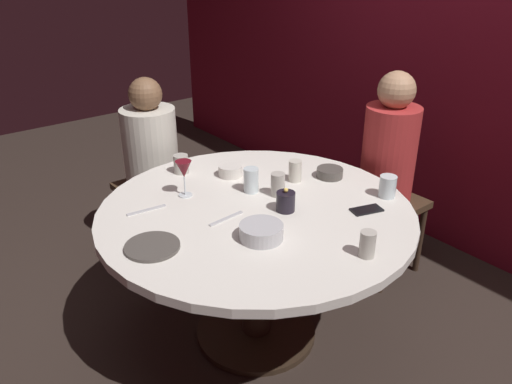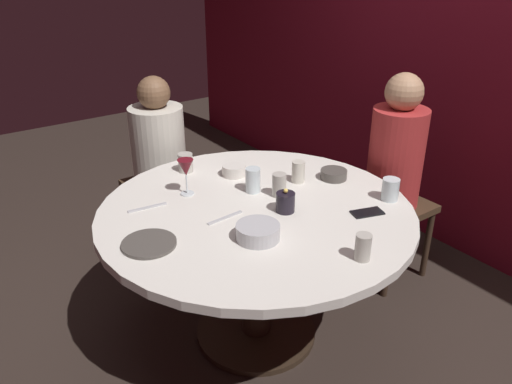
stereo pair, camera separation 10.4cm
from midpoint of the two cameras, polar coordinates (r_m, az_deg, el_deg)
The scene contains 20 objects.
ground_plane at distance 2.70m, azimuth 1.15°, elevation -15.51°, with size 8.00×8.00×0.00m, color #2D231E.
back_wall at distance 3.26m, azimuth 25.01°, elevation 15.10°, with size 6.00×0.10×2.60m, color maroon.
dining_table at distance 2.35m, azimuth 1.28°, elevation -4.76°, with size 1.42×1.42×0.72m.
seated_diner_left at distance 3.07m, azimuth -9.92°, elevation 4.90°, with size 0.40×0.40×1.13m.
seated_diner_back at distance 2.89m, azimuth 16.40°, elevation 3.66°, with size 0.40×0.40×1.21m.
candle_holder at distance 2.24m, azimuth 4.65°, elevation -1.15°, with size 0.08×0.08×0.11m.
wine_glass at distance 2.37m, azimuth -6.64°, elevation 2.54°, with size 0.08×0.08×0.18m.
dinner_plate at distance 2.04m, azimuth -10.48°, elevation -5.73°, with size 0.22×0.22×0.01m, color #4C4742.
cell_phone at distance 2.30m, azimuth 13.65°, elevation -2.27°, with size 0.07×0.14×0.01m, color black.
bowl_serving_large at distance 2.04m, azimuth 1.68°, elevation -4.51°, with size 0.18×0.18×0.06m, color #B7B7BC.
bowl_salad_center at distance 2.60m, azimuth -1.32°, elevation 2.46°, with size 0.12×0.12×0.06m, color silver.
bowl_small_white at distance 2.60m, azimuth 9.84°, elevation 1.96°, with size 0.13×0.13×0.05m, color #4C4742.
cup_near_candle at distance 2.53m, azimuth 5.95°, elevation 2.26°, with size 0.06×0.06×0.11m, color beige.
cup_by_left_diner at distance 2.37m, azimuth 3.88°, elevation 0.77°, with size 0.07×0.07×0.11m, color #B2ADA3.
cup_by_right_diner at distance 2.66m, azimuth -6.80°, elevation 3.28°, with size 0.08×0.08×0.10m, color #B2ADA3.
cup_center_front at distance 1.95m, azimuth 13.42°, elevation -6.06°, with size 0.06×0.06×0.11m, color #B2ADA3.
cup_far_edge at distance 2.41m, azimuth 0.89°, elevation 1.34°, with size 0.07×0.07×0.12m, color silver.
cup_beside_wine at distance 2.43m, azimuth 16.03°, elevation 0.27°, with size 0.08×0.08×0.10m, color silver.
fork_near_plate at distance 2.32m, azimuth -10.83°, elevation -1.74°, with size 0.02×0.18×0.01m, color #B7B7BC.
knife_near_plate at distance 2.20m, azimuth -2.21°, elevation -2.88°, with size 0.02×0.18×0.01m, color #B7B7BC.
Camera 2 is at (1.64, -1.18, 1.79)m, focal length 35.66 mm.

